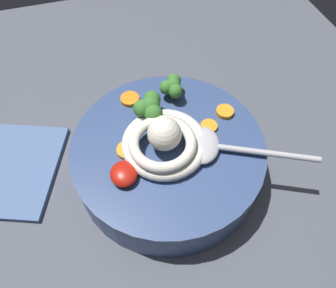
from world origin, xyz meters
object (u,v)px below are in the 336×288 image
soup_bowl (168,157)px  noodle_pile (164,141)px  soup_spoon (213,146)px  folded_napkin (11,168)px

soup_bowl → noodle_pile: 4.81cm
soup_bowl → soup_spoon: size_ratio=1.56×
soup_bowl → folded_napkin: bearing=-106.4°
soup_bowl → noodle_pile: noodle_pile is taller
soup_bowl → folded_napkin: 23.90cm
noodle_pile → soup_bowl: bearing=124.1°
soup_spoon → folded_napkin: 30.48cm
noodle_pile → soup_spoon: noodle_pile is taller
soup_spoon → folded_napkin: (-9.28, -28.18, -6.96)cm
soup_bowl → soup_spoon: (2.60, 5.43, 3.97)cm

